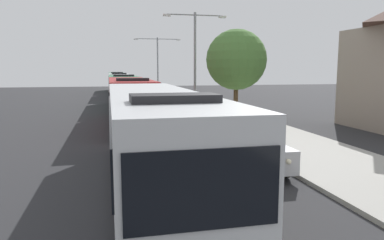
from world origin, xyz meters
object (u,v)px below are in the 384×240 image
(bus_lead, at_px, (154,137))
(streetlamp_mid, at_px, (195,53))
(roadside_tree, at_px, (236,60))
(bus_rear, at_px, (117,81))
(bus_middle, at_px, (123,90))
(streetlamp_far, at_px, (158,59))
(white_suv, at_px, (247,141))
(bus_fourth_in_line, at_px, (119,84))
(bus_second_in_line, at_px, (130,100))

(bus_lead, xyz_separation_m, streetlamp_mid, (5.40, 17.57, 3.25))
(bus_lead, xyz_separation_m, roadside_tree, (7.53, 13.92, 2.64))
(bus_rear, distance_m, roadside_tree, 37.07)
(bus_rear, xyz_separation_m, streetlamp_mid, (5.40, -32.56, 3.25))
(bus_rear, height_order, streetlamp_mid, streetlamp_mid)
(bus_middle, xyz_separation_m, streetlamp_far, (5.40, 14.88, 3.30))
(bus_lead, distance_m, bus_rear, 50.13)
(white_suv, relative_size, streetlamp_far, 0.59)
(bus_lead, bearing_deg, bus_fourth_in_line, 90.00)
(bus_lead, distance_m, bus_middle, 25.13)
(bus_fourth_in_line, distance_m, roadside_tree, 25.45)
(bus_lead, bearing_deg, bus_rear, 90.00)
(bus_middle, distance_m, roadside_tree, 13.76)
(bus_rear, bearing_deg, white_suv, -85.62)
(white_suv, distance_m, roadside_tree, 13.05)
(bus_lead, xyz_separation_m, bus_fourth_in_line, (-0.00, 38.10, -0.00))
(bus_lead, distance_m, white_suv, 4.21)
(streetlamp_mid, bearing_deg, bus_fourth_in_line, 104.74)
(streetlamp_far, bearing_deg, streetlamp_mid, -90.00)
(bus_fourth_in_line, xyz_separation_m, streetlamp_far, (5.40, 1.92, 3.30))
(bus_second_in_line, height_order, streetlamp_far, streetlamp_far)
(bus_lead, distance_m, bus_second_in_line, 13.01)
(bus_fourth_in_line, xyz_separation_m, white_suv, (3.70, -36.20, -0.66))
(white_suv, bearing_deg, bus_rear, 94.38)
(bus_second_in_line, height_order, streetlamp_mid, streetlamp_mid)
(bus_middle, relative_size, bus_rear, 1.07)
(bus_rear, relative_size, roadside_tree, 1.73)
(bus_middle, xyz_separation_m, bus_fourth_in_line, (-0.00, 12.96, -0.00))
(white_suv, distance_m, streetlamp_mid, 16.25)
(bus_lead, bearing_deg, streetlamp_far, 82.32)
(roadside_tree, bearing_deg, bus_second_in_line, -173.10)
(bus_lead, distance_m, bus_fourth_in_line, 38.10)
(bus_lead, height_order, white_suv, bus_lead)
(bus_rear, xyz_separation_m, white_suv, (3.70, -48.24, -0.66))
(white_suv, bearing_deg, streetlamp_far, 87.45)
(streetlamp_mid, bearing_deg, white_suv, -96.19)
(bus_second_in_line, xyz_separation_m, streetlamp_mid, (5.40, 4.56, 3.25))
(bus_fourth_in_line, bearing_deg, bus_middle, -90.00)
(bus_middle, relative_size, white_suv, 2.55)
(bus_second_in_line, height_order, white_suv, bus_second_in_line)
(bus_rear, distance_m, streetlamp_mid, 33.16)
(streetlamp_mid, distance_m, roadside_tree, 4.27)
(bus_lead, distance_m, streetlamp_far, 40.51)
(bus_middle, distance_m, streetlamp_mid, 9.84)
(bus_lead, relative_size, streetlamp_far, 1.52)
(bus_second_in_line, height_order, bus_middle, same)
(streetlamp_far, distance_m, roadside_tree, 26.19)
(bus_middle, distance_m, white_suv, 23.54)
(bus_middle, bearing_deg, streetlamp_mid, -54.48)
(streetlamp_mid, bearing_deg, bus_lead, -107.08)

